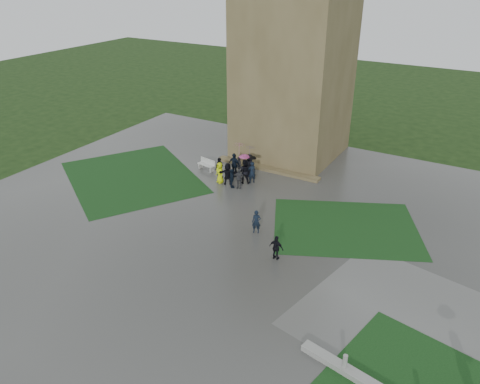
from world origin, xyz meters
The scene contains 10 objects.
ground centered at (0.00, 0.00, 0.00)m, with size 120.00×120.00×0.00m, color black.
plaza centered at (0.00, 2.00, 0.01)m, with size 34.00×34.00×0.02m, color #393A37.
lawn_inset_left centered at (-8.50, 4.00, 0.03)m, with size 11.00×9.00×0.01m, color black.
lawn_inset_right centered at (8.50, 5.00, 0.03)m, with size 9.00×7.00×0.01m, color black.
tower centered at (0.00, 15.00, 9.00)m, with size 8.00×8.00×18.00m, color brown.
tower_plinth centered at (0.00, 10.60, 0.13)m, with size 9.00×0.80×0.22m, color brown.
bench centered at (-4.25, 8.15, 0.48)m, with size 1.61×0.75×0.90m.
visitor_cluster centered at (-1.15, 7.67, 1.14)m, with size 3.29×3.48×2.67m.
pedestrian_mid centered at (3.87, 1.59, 0.78)m, with size 0.55×0.36×1.52m, color black.
pedestrian_near centered at (6.22, -0.39, 0.76)m, with size 0.87×0.50×1.49m, color black.
Camera 1 is at (15.60, -20.62, 15.34)m, focal length 35.00 mm.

